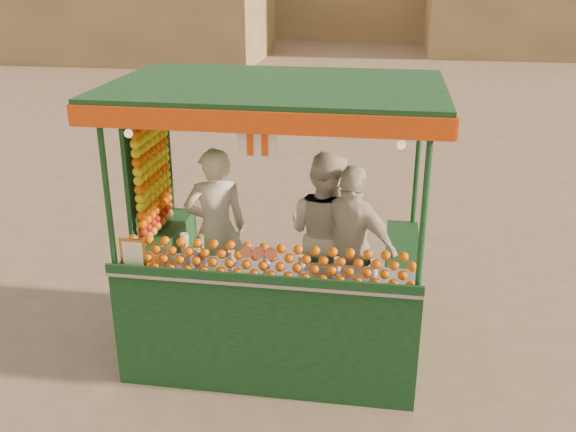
% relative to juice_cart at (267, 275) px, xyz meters
% --- Properties ---
extents(ground, '(90.00, 90.00, 0.00)m').
position_rel_juice_cart_xyz_m(ground, '(0.03, 0.08, -0.89)').
color(ground, '#6C594D').
rests_on(ground, ground).
extents(juice_cart, '(3.00, 1.94, 2.72)m').
position_rel_juice_cart_xyz_m(juice_cart, '(0.00, 0.00, 0.00)').
color(juice_cart, '#0D321C').
rests_on(juice_cart, ground).
extents(vendor_left, '(0.73, 0.61, 1.72)m').
position_rel_juice_cart_xyz_m(vendor_left, '(-0.60, 0.37, 0.29)').
color(vendor_left, silver).
rests_on(vendor_left, ground).
extents(vendor_middle, '(1.04, 0.97, 1.70)m').
position_rel_juice_cart_xyz_m(vendor_middle, '(0.50, 0.47, 0.28)').
color(vendor_middle, silver).
rests_on(vendor_middle, ground).
extents(vendor_right, '(1.04, 0.76, 1.64)m').
position_rel_juice_cart_xyz_m(vendor_right, '(0.80, 0.25, 0.25)').
color(vendor_right, beige).
rests_on(vendor_right, ground).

